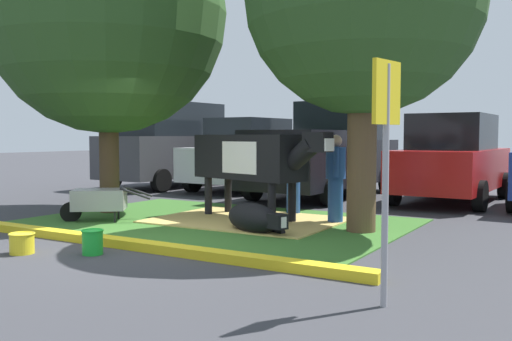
# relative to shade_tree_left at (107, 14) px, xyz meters

# --- Properties ---
(ground_plane) EXTENTS (80.00, 80.00, 0.00)m
(ground_plane) POSITION_rel_shade_tree_left_xyz_m (2.76, -2.14, -3.89)
(ground_plane) COLOR #38383D
(grass_island) EXTENTS (6.44, 4.57, 0.02)m
(grass_island) POSITION_rel_shade_tree_left_xyz_m (2.54, 0.02, -3.88)
(grass_island) COLOR #386B28
(grass_island) RESTS_ON ground
(curb_yellow) EXTENTS (7.64, 0.24, 0.12)m
(curb_yellow) POSITION_rel_shade_tree_left_xyz_m (2.54, -2.41, -3.83)
(curb_yellow) COLOR yellow
(curb_yellow) RESTS_ON ground
(hay_bedding) EXTENTS (3.23, 2.44, 0.04)m
(hay_bedding) POSITION_rel_shade_tree_left_xyz_m (2.96, 0.42, -3.87)
(hay_bedding) COLOR tan
(hay_bedding) RESTS_ON ground
(shade_tree_left) EXTENTS (4.67, 4.67, 6.24)m
(shade_tree_left) POSITION_rel_shade_tree_left_xyz_m (0.00, 0.00, 0.00)
(shade_tree_left) COLOR #4C3823
(shade_tree_left) RESTS_ON ground
(cow_holstein) EXTENTS (3.06, 1.31, 1.59)m
(cow_holstein) POSITION_rel_shade_tree_left_xyz_m (2.96, 0.59, -2.76)
(cow_holstein) COLOR black
(cow_holstein) RESTS_ON ground
(calf_lying) EXTENTS (1.33, 0.84, 0.48)m
(calf_lying) POSITION_rel_shade_tree_left_xyz_m (3.68, -0.55, -3.66)
(calf_lying) COLOR black
(calf_lying) RESTS_ON ground
(person_handler) EXTENTS (0.53, 0.34, 1.54)m
(person_handler) POSITION_rel_shade_tree_left_xyz_m (3.27, 1.60, -3.07)
(person_handler) COLOR #23478C
(person_handler) RESTS_ON ground
(person_visitor_near) EXTENTS (0.34, 0.49, 1.55)m
(person_visitor_near) POSITION_rel_shade_tree_left_xyz_m (4.40, 0.99, -3.07)
(person_visitor_near) COLOR #23478C
(person_visitor_near) RESTS_ON ground
(wheelbarrow) EXTENTS (1.45, 1.25, 0.63)m
(wheelbarrow) POSITION_rel_shade_tree_left_xyz_m (0.68, -0.95, -3.51)
(wheelbarrow) COLOR gray
(wheelbarrow) RESTS_ON ground
(parking_sign) EXTENTS (0.12, 0.44, 2.19)m
(parking_sign) POSITION_rel_shade_tree_left_xyz_m (6.63, -3.18, -2.35)
(parking_sign) COLOR #99999E
(parking_sign) RESTS_ON ground
(bucket_yellow) EXTENTS (0.33, 0.33, 0.27)m
(bucket_yellow) POSITION_rel_shade_tree_left_xyz_m (1.88, -3.39, -3.75)
(bucket_yellow) COLOR yellow
(bucket_yellow) RESTS_ON ground
(bucket_green) EXTENTS (0.29, 0.29, 0.32)m
(bucket_green) POSITION_rel_shade_tree_left_xyz_m (2.70, -2.95, -3.73)
(bucket_green) COLOR green
(bucket_green) RESTS_ON ground
(suv_dark_grey) EXTENTS (2.23, 4.65, 2.52)m
(suv_dark_grey) POSITION_rel_shade_tree_left_xyz_m (-2.71, 5.18, -2.62)
(suv_dark_grey) COLOR #3D3D42
(suv_dark_grey) RESTS_ON ground
(hatchback_white) EXTENTS (2.12, 4.45, 2.02)m
(hatchback_white) POSITION_rel_shade_tree_left_xyz_m (-0.17, 5.54, -2.91)
(hatchback_white) COLOR silver
(hatchback_white) RESTS_ON ground
(pickup_truck_black) EXTENTS (2.34, 5.46, 2.42)m
(pickup_truck_black) POSITION_rel_shade_tree_left_xyz_m (2.41, 5.07, -2.78)
(pickup_truck_black) COLOR black
(pickup_truck_black) RESTS_ON ground
(sedan_red) EXTENTS (2.12, 4.45, 2.02)m
(sedan_red) POSITION_rel_shade_tree_left_xyz_m (5.42, 5.40, -2.91)
(sedan_red) COLOR red
(sedan_red) RESTS_ON ground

